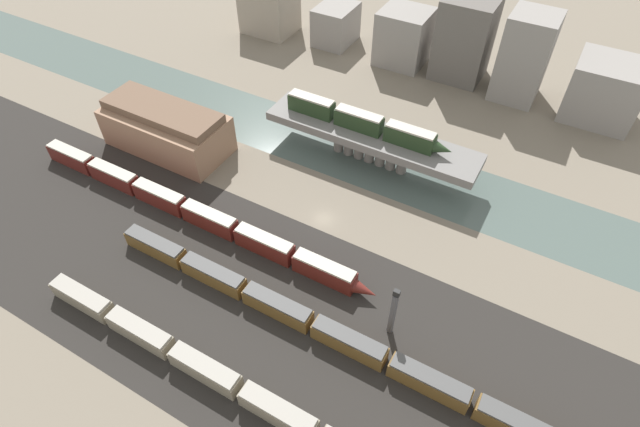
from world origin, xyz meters
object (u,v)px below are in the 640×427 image
train_yard_mid (397,366)px  signal_tower (393,312)px  train_on_bridge (364,122)px  train_yard_far (189,210)px  warehouse_building (167,128)px  train_yard_near (288,417)px

train_yard_mid → signal_tower: (-3.81, 6.08, 3.70)m
train_on_bridge → signal_tower: (23.47, -37.37, -4.24)m
train_yard_mid → train_yard_far: bearing=168.3°
train_on_bridge → signal_tower: size_ratio=3.35×
train_yard_far → warehouse_building: (-18.62, 15.47, 3.07)m
train_on_bridge → train_yard_mid: train_on_bridge is taller
train_yard_near → train_yard_far: train_yard_far is taller
train_yard_near → signal_tower: (6.64, 20.83, 3.73)m
train_on_bridge → train_yard_mid: bearing=-57.9°
train_yard_far → warehouse_building: 24.40m
train_yard_near → train_yard_mid: (10.45, 14.75, 0.03)m
train_yard_far → signal_tower: bearing=-5.1°
train_yard_near → train_yard_far: (-38.26, 24.86, 0.30)m
train_yard_near → train_yard_mid: train_yard_mid is taller
train_on_bridge → signal_tower: 44.33m
train_yard_mid → warehouse_building: bearing=159.2°
train_on_bridge → train_yard_mid: 51.91m
train_yard_near → train_yard_far: size_ratio=1.20×
train_yard_far → train_yard_mid: bearing=-11.7°
train_on_bridge → train_yard_far: 40.37m
train_yard_mid → train_yard_far: (-48.71, 10.11, 0.27)m
train_yard_mid → signal_tower: size_ratio=9.85×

